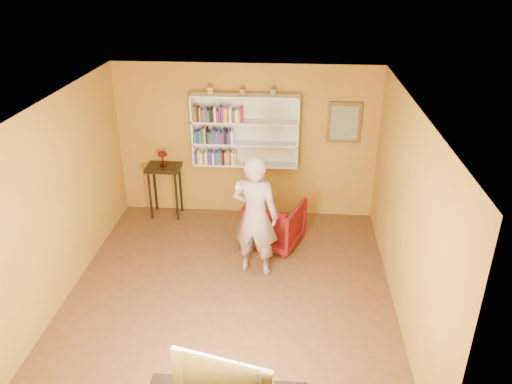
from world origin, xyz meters
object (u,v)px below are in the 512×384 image
at_px(armchair, 274,223).
at_px(person, 255,216).
at_px(bookshelf, 246,130).
at_px(console_table, 164,175).
at_px(ruby_lustre, 163,155).
at_px(television, 226,374).

distance_m(armchair, person, 1.01).
relative_size(bookshelf, console_table, 1.88).
bearing_deg(bookshelf, person, -80.46).
xyz_separation_m(bookshelf, ruby_lustre, (-1.43, -0.16, -0.44)).
height_order(bookshelf, television, bookshelf).
relative_size(console_table, armchair, 1.14).
xyz_separation_m(ruby_lustre, person, (1.73, -1.66, -0.22)).
height_order(console_table, person, person).
height_order(armchair, person, person).
distance_m(console_table, television, 4.81).
xyz_separation_m(bookshelf, console_table, (-1.43, -0.16, -0.80)).
relative_size(armchair, television, 0.87).
height_order(console_table, television, television).
height_order(ruby_lustre, armchair, ruby_lustre).
relative_size(bookshelf, television, 1.87).
height_order(bookshelf, console_table, bookshelf).
bearing_deg(bookshelf, ruby_lustre, -173.63).
distance_m(bookshelf, person, 1.95).
relative_size(console_table, ruby_lustre, 3.53).
distance_m(console_table, ruby_lustre, 0.36).
bearing_deg(armchair, person, 93.77).
bearing_deg(television, console_table, 124.40).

